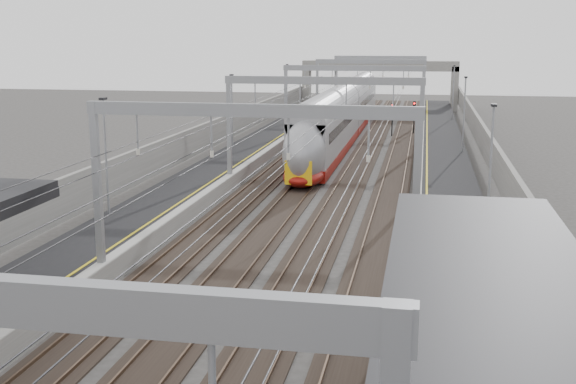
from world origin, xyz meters
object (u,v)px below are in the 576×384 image
at_px(train, 341,120).
at_px(bench, 530,384).
at_px(overbridge, 380,72).
at_px(signal_green, 311,113).

xyz_separation_m(train, bench, (10.81, -52.82, -0.60)).
distance_m(overbridge, signal_green, 30.40).
bearing_deg(bench, train, 101.56).
bearing_deg(train, signal_green, 129.70).
relative_size(bench, signal_green, 0.58).
xyz_separation_m(overbridge, bench, (9.31, -87.08, -3.69)).
xyz_separation_m(overbridge, signal_green, (-5.20, -29.81, -2.89)).
distance_m(overbridge, train, 34.44).
relative_size(overbridge, train, 0.42).
relative_size(train, signal_green, 15.05).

